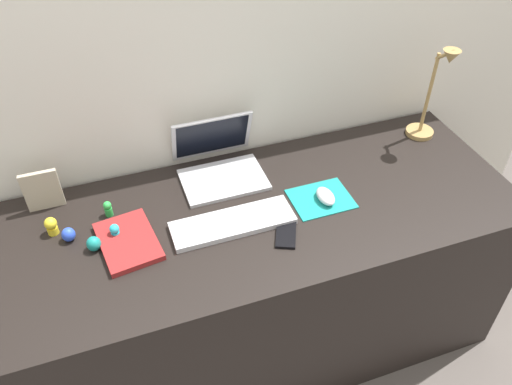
% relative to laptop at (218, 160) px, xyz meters
% --- Properties ---
extents(ground_plane, '(6.00, 6.00, 0.00)m').
position_rel_laptop_xyz_m(ground_plane, '(0.09, -0.26, -0.79)').
color(ground_plane, '#59514C').
extents(back_wall, '(2.98, 0.05, 1.58)m').
position_rel_laptop_xyz_m(back_wall, '(0.09, 0.13, -0.00)').
color(back_wall, silver).
rests_on(back_wall, ground_plane).
extents(desk, '(1.78, 0.70, 0.74)m').
position_rel_laptop_xyz_m(desk, '(0.09, -0.26, -0.42)').
color(desk, black).
rests_on(desk, ground_plane).
extents(laptop, '(0.30, 0.28, 0.21)m').
position_rel_laptop_xyz_m(laptop, '(0.00, 0.00, 0.00)').
color(laptop, silver).
rests_on(laptop, desk).
extents(keyboard, '(0.41, 0.13, 0.02)m').
position_rel_laptop_xyz_m(keyboard, '(-0.04, -0.29, -0.04)').
color(keyboard, silver).
rests_on(keyboard, desk).
extents(mousepad, '(0.21, 0.17, 0.00)m').
position_rel_laptop_xyz_m(mousepad, '(0.29, -0.27, -0.05)').
color(mousepad, teal).
rests_on(mousepad, desk).
extents(mouse, '(0.06, 0.10, 0.03)m').
position_rel_laptop_xyz_m(mouse, '(0.30, -0.28, -0.03)').
color(mouse, silver).
rests_on(mouse, mousepad).
extents(cell_phone, '(0.11, 0.14, 0.01)m').
position_rel_laptop_xyz_m(cell_phone, '(0.11, -0.39, -0.05)').
color(cell_phone, black).
rests_on(cell_phone, desk).
extents(desk_lamp, '(0.11, 0.15, 0.40)m').
position_rel_laptop_xyz_m(desk_lamp, '(0.84, -0.07, 0.14)').
color(desk_lamp, '#A5844C').
rests_on(desk_lamp, desk).
extents(notebook_pad, '(0.20, 0.26, 0.02)m').
position_rel_laptop_xyz_m(notebook_pad, '(-0.38, -0.26, -0.04)').
color(notebook_pad, maroon).
rests_on(notebook_pad, desk).
extents(picture_frame, '(0.12, 0.02, 0.15)m').
position_rel_laptop_xyz_m(picture_frame, '(-0.61, 0.01, 0.02)').
color(picture_frame, '#B2A58C').
rests_on(picture_frame, desk).
extents(toy_figurine_green, '(0.03, 0.03, 0.06)m').
position_rel_laptop_xyz_m(toy_figurine_green, '(-0.42, -0.10, -0.02)').
color(toy_figurine_green, green).
rests_on(toy_figurine_green, desk).
extents(toy_figurine_blue, '(0.04, 0.04, 0.05)m').
position_rel_laptop_xyz_m(toy_figurine_blue, '(-0.55, -0.18, -0.03)').
color(toy_figurine_blue, blue).
rests_on(toy_figurine_blue, desk).
extents(toy_figurine_teal, '(0.04, 0.04, 0.05)m').
position_rel_laptop_xyz_m(toy_figurine_teal, '(-0.48, -0.25, -0.03)').
color(toy_figurine_teal, teal).
rests_on(toy_figurine_teal, desk).
extents(toy_figurine_yellow, '(0.04, 0.04, 0.06)m').
position_rel_laptop_xyz_m(toy_figurine_yellow, '(-0.60, -0.13, -0.02)').
color(toy_figurine_yellow, yellow).
rests_on(toy_figurine_yellow, desk).
extents(toy_figurine_cyan, '(0.03, 0.03, 0.05)m').
position_rel_laptop_xyz_m(toy_figurine_cyan, '(-0.41, -0.22, -0.02)').
color(toy_figurine_cyan, '#28B7CC').
rests_on(toy_figurine_cyan, desk).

